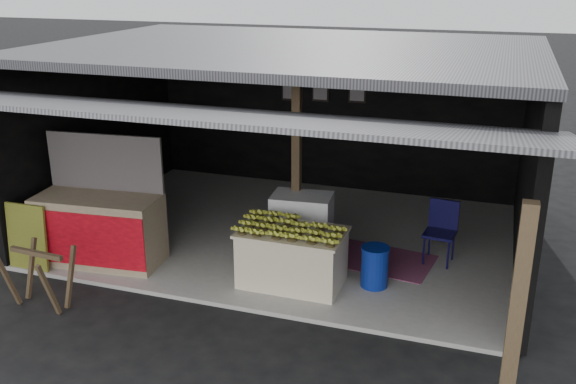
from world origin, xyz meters
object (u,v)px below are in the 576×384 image
(neighbor_stall, at_px, (100,226))
(plastic_chair, at_px, (442,226))
(banana_table, at_px, (292,257))
(water_barrel, at_px, (375,268))
(sawhorse, at_px, (39,272))
(white_crate, at_px, (302,226))

(neighbor_stall, relative_size, plastic_chair, 2.03)
(banana_table, xyz_separation_m, water_barrel, (1.06, 0.29, -0.12))
(sawhorse, relative_size, plastic_chair, 0.88)
(water_barrel, bearing_deg, neighbor_stall, -172.87)
(sawhorse, distance_m, plastic_chair, 5.48)
(plastic_chair, bearing_deg, white_crate, -158.93)
(white_crate, relative_size, water_barrel, 1.78)
(water_barrel, bearing_deg, sawhorse, -155.17)
(white_crate, bearing_deg, banana_table, -85.98)
(neighbor_stall, distance_m, sawhorse, 1.32)
(banana_table, distance_m, plastic_chair, 2.28)
(neighbor_stall, xyz_separation_m, water_barrel, (3.90, 0.49, -0.27))
(white_crate, height_order, neighbor_stall, neighbor_stall)
(banana_table, distance_m, neighbor_stall, 2.85)
(banana_table, height_order, water_barrel, banana_table)
(water_barrel, xyz_separation_m, plastic_chair, (0.74, 1.10, 0.26))
(neighbor_stall, xyz_separation_m, sawhorse, (-0.01, -1.32, -0.11))
(neighbor_stall, height_order, water_barrel, neighbor_stall)
(water_barrel, bearing_deg, white_crate, 153.75)
(water_barrel, relative_size, plastic_chair, 0.59)
(water_barrel, height_order, plastic_chair, plastic_chair)
(white_crate, distance_m, water_barrel, 1.36)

